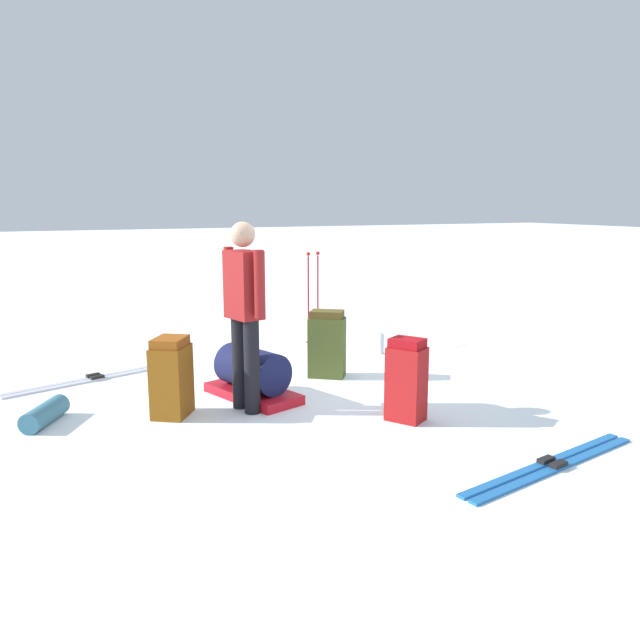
% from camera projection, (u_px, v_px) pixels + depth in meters
% --- Properties ---
extents(ground_plane, '(80.00, 80.00, 0.00)m').
position_uv_depth(ground_plane, '(320.00, 387.00, 6.44)').
color(ground_plane, white).
extents(skier_standing, '(0.30, 0.55, 1.70)m').
position_uv_depth(skier_standing, '(244.00, 307.00, 5.56)').
color(skier_standing, black).
rests_on(skier_standing, ground_plane).
extents(ski_pair_near, '(1.88, 0.77, 0.05)m').
position_uv_depth(ski_pair_near, '(95.00, 378.00, 6.72)').
color(ski_pair_near, silver).
rests_on(ski_pair_near, ground_plane).
extents(ski_pair_far, '(1.83, 0.53, 0.05)m').
position_uv_depth(ski_pair_far, '(552.00, 465.00, 4.50)').
color(ski_pair_far, '#1C60A9').
rests_on(ski_pair_far, ground_plane).
extents(backpack_large_dark, '(0.43, 0.46, 0.71)m').
position_uv_depth(backpack_large_dark, '(171.00, 378.00, 5.52)').
color(backpack_large_dark, brown).
rests_on(backpack_large_dark, ground_plane).
extents(backpack_bright, '(0.45, 0.42, 0.73)m').
position_uv_depth(backpack_bright, '(327.00, 344.00, 6.77)').
color(backpack_bright, '#404E1F').
rests_on(backpack_bright, ground_plane).
extents(backpack_small_spare, '(0.36, 0.38, 0.73)m').
position_uv_depth(backpack_small_spare, '(406.00, 380.00, 5.40)').
color(backpack_small_spare, maroon).
rests_on(backpack_small_spare, ground_plane).
extents(ski_poles_planted_near, '(0.23, 0.12, 1.24)m').
position_uv_depth(ski_poles_planted_near, '(313.00, 294.00, 8.18)').
color(ski_poles_planted_near, maroon).
rests_on(ski_poles_planted_near, ground_plane).
extents(gear_sled, '(0.76, 1.11, 0.49)m').
position_uv_depth(gear_sled, '(252.00, 375.00, 6.05)').
color(gear_sled, red).
rests_on(gear_sled, ground_plane).
extents(sleeping_mat_rolled, '(0.42, 0.57, 0.18)m').
position_uv_depth(sleeping_mat_rolled, '(45.00, 414.00, 5.35)').
color(sleeping_mat_rolled, teal).
rests_on(sleeping_mat_rolled, ground_plane).
extents(thermos_bottle, '(0.07, 0.07, 0.26)m').
position_uv_depth(thermos_bottle, '(381.00, 344.00, 7.83)').
color(thermos_bottle, '#B2B6BD').
rests_on(thermos_bottle, ground_plane).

